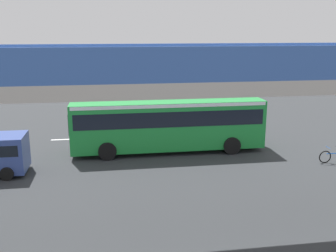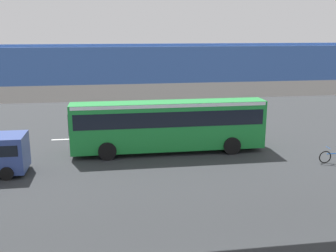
% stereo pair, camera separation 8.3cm
% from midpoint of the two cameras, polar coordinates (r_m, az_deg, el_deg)
% --- Properties ---
extents(ground, '(80.00, 80.00, 0.00)m').
position_cam_midpoint_polar(ground, '(25.20, -1.31, -2.86)').
color(ground, '#2D3033').
extents(city_bus, '(11.54, 2.85, 3.15)m').
position_cam_midpoint_polar(city_bus, '(23.72, 0.06, 0.78)').
color(city_bus, '#1E8C38').
rests_on(city_bus, ground).
extents(bicycle_blue, '(1.77, 0.44, 0.96)m').
position_cam_midpoint_polar(bicycle_blue, '(23.80, 23.09, -4.09)').
color(bicycle_blue, black).
rests_on(bicycle_blue, ground).
extents(pedestrian, '(0.38, 0.38, 1.79)m').
position_cam_midpoint_polar(pedestrian, '(29.45, 12.40, 1.06)').
color(pedestrian, '#2D2D38').
rests_on(pedestrian, ground).
extents(traffic_sign, '(0.08, 0.60, 2.80)m').
position_cam_midpoint_polar(traffic_sign, '(28.36, -6.02, 2.90)').
color(traffic_sign, slate).
rests_on(traffic_sign, ground).
extents(lane_dash_leftmost, '(2.00, 0.20, 0.01)m').
position_cam_midpoint_polar(lane_dash_leftmost, '(28.76, 10.02, -0.94)').
color(lane_dash_leftmost, silver).
rests_on(lane_dash_leftmost, ground).
extents(lane_dash_left, '(2.00, 0.20, 0.01)m').
position_cam_midpoint_polar(lane_dash_left, '(27.77, 2.16, -1.27)').
color(lane_dash_left, silver).
rests_on(lane_dash_left, ground).
extents(lane_dash_centre, '(2.00, 0.20, 0.01)m').
position_cam_midpoint_polar(lane_dash_centre, '(27.33, -6.11, -1.59)').
color(lane_dash_centre, silver).
rests_on(lane_dash_centre, ground).
extents(lane_dash_right, '(2.00, 0.20, 0.01)m').
position_cam_midpoint_polar(lane_dash_right, '(27.48, -14.47, -1.88)').
color(lane_dash_right, silver).
rests_on(lane_dash_right, ground).
extents(pedestrian_overpass, '(25.85, 2.60, 6.77)m').
position_cam_midpoint_polar(pedestrian_overpass, '(13.59, 4.40, 4.19)').
color(pedestrian_overpass, '#B2ADA5').
rests_on(pedestrian_overpass, ground).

